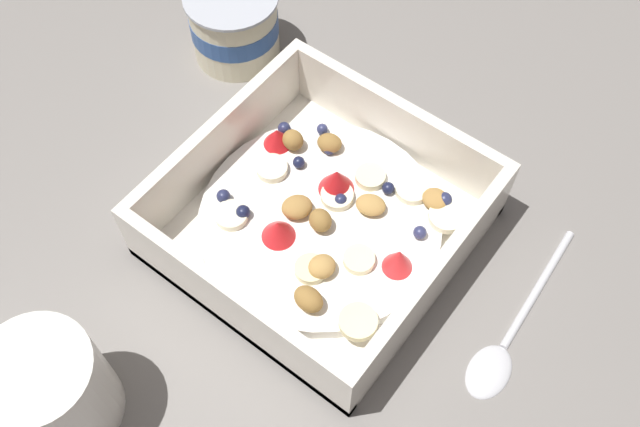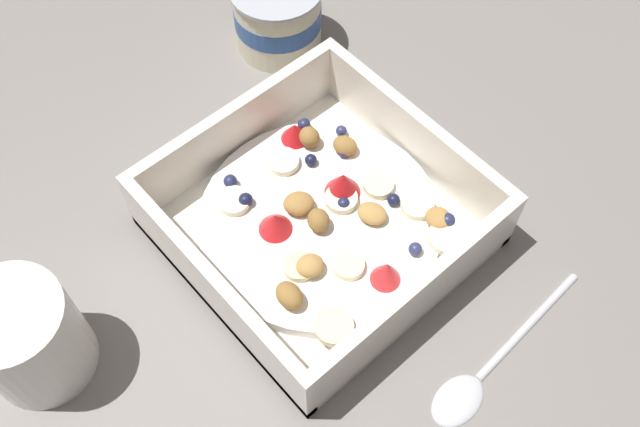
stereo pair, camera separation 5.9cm
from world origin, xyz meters
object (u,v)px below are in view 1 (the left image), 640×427
at_px(spoon, 506,343).
at_px(yogurt_cup, 234,24).
at_px(fruit_bowl, 321,219).
at_px(coffee_mug, 50,390).

distance_m(spoon, yogurt_cup, 0.39).
bearing_deg(spoon, fruit_bowl, -178.27).
relative_size(spoon, coffee_mug, 1.82).
xyz_separation_m(fruit_bowl, spoon, (0.18, 0.01, -0.02)).
relative_size(spoon, yogurt_cup, 1.93).
height_order(spoon, coffee_mug, coffee_mug).
height_order(spoon, yogurt_cup, yogurt_cup).
height_order(fruit_bowl, yogurt_cup, yogurt_cup).
bearing_deg(spoon, yogurt_cup, 163.41).
bearing_deg(coffee_mug, fruit_bowl, 76.51).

